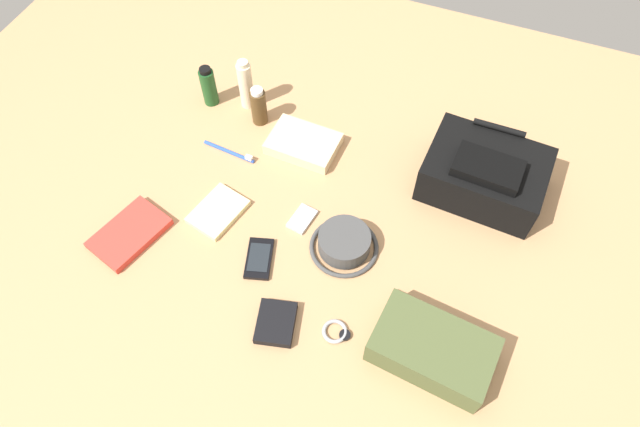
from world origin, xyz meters
The scene contains 15 objects.
ground_plane centered at (0.00, 0.00, -0.01)m, with size 2.64×2.02×0.02m, color tan.
backpack centered at (0.38, 0.27, 0.07)m, with size 0.33×0.25×0.15m.
toiletry_pouch centered at (0.38, -0.25, 0.04)m, with size 0.29×0.23×0.09m.
bucket_hat centered at (0.09, -0.05, 0.02)m, with size 0.18×0.18×0.06m.
shampoo_bottle centered at (-0.48, 0.29, 0.07)m, with size 0.05×0.05×0.14m.
lotion_bottle centered at (-0.37, 0.32, 0.08)m, with size 0.04×0.04×0.17m.
cologne_bottle centered at (-0.31, 0.28, 0.06)m, with size 0.05×0.05×0.13m.
paperback_novel centered at (-0.46, -0.23, 0.01)m, with size 0.18×0.23×0.02m.
cell_phone centered at (-0.10, -0.17, 0.01)m, with size 0.10×0.13×0.01m.
media_player centered at (-0.05, -0.01, 0.01)m, with size 0.06×0.09×0.01m.
wristwatch centered at (0.15, -0.28, 0.01)m, with size 0.07×0.06×0.01m.
toothbrush centered at (-0.33, 0.12, 0.01)m, with size 0.17×0.03×0.02m.
wallet centered at (0.01, -0.32, 0.01)m, with size 0.09×0.11×0.02m, color black.
notepad centered at (-0.27, -0.08, 0.01)m, with size 0.11×0.15×0.02m, color beige.
folded_towel centered at (-0.14, 0.22, 0.02)m, with size 0.20×0.14×0.04m, color beige.
Camera 1 is at (0.30, -0.76, 1.29)m, focal length 31.51 mm.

